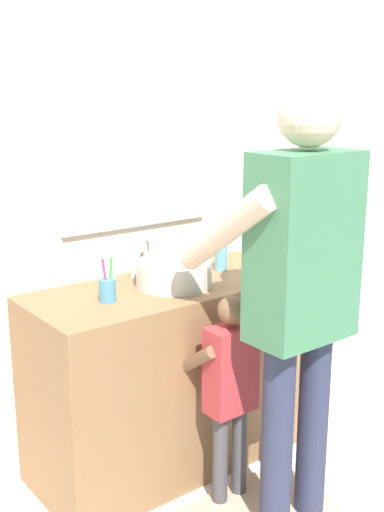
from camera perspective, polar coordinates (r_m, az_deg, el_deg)
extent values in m
plane|color=silver|center=(3.03, 1.84, -19.68)|extent=(14.00, 14.00, 0.00)
cube|color=beige|center=(3.03, -5.49, 7.80)|extent=(4.40, 0.08, 2.70)
cube|color=silver|center=(2.97, -5.01, 10.20)|extent=(0.77, 0.02, 0.80)
cube|color=olive|center=(3.02, -1.76, -10.35)|extent=(1.30, 0.54, 0.86)
cylinder|color=silver|center=(2.84, -1.60, -1.56)|extent=(0.33, 0.33, 0.11)
cylinder|color=#B1B1AD|center=(2.83, -1.60, -1.46)|extent=(0.27, 0.27, 0.09)
cylinder|color=#B7BABF|center=(3.00, -4.05, 0.00)|extent=(0.03, 0.03, 0.18)
cylinder|color=#B7BABF|center=(2.93, -3.42, 1.28)|extent=(0.02, 0.12, 0.02)
cylinder|color=#B7BABF|center=(2.98, -5.14, -1.42)|extent=(0.04, 0.04, 0.05)
cylinder|color=#B7BABF|center=(3.05, -2.93, -0.98)|extent=(0.04, 0.04, 0.05)
cylinder|color=#4C8EB2|center=(2.65, -7.46, -3.01)|extent=(0.07, 0.07, 0.09)
cylinder|color=green|center=(2.64, -7.20, -1.87)|extent=(0.01, 0.03, 0.17)
cube|color=white|center=(2.62, -7.27, 0.13)|extent=(0.01, 0.02, 0.02)
cylinder|color=#E5387F|center=(2.62, -7.64, -2.02)|extent=(0.02, 0.03, 0.17)
cube|color=white|center=(2.60, -7.71, -0.01)|extent=(0.01, 0.02, 0.02)
cylinder|color=#66B2D1|center=(3.08, 2.57, -0.08)|extent=(0.06, 0.06, 0.13)
cylinder|color=#2D2D2D|center=(3.06, 2.59, 1.42)|extent=(0.02, 0.02, 0.04)
cylinder|color=#47474C|center=(2.81, 2.50, -17.50)|extent=(0.06, 0.06, 0.42)
cylinder|color=#47474C|center=(2.87, 4.18, -16.79)|extent=(0.06, 0.06, 0.42)
cube|color=#B7383D|center=(2.66, 3.47, -9.92)|extent=(0.21, 0.12, 0.37)
sphere|color=brown|center=(2.56, 3.56, -4.78)|extent=(0.12, 0.12, 0.12)
cylinder|color=brown|center=(2.65, 0.19, -9.25)|extent=(0.05, 0.25, 0.20)
cylinder|color=brown|center=(2.78, 3.99, -8.06)|extent=(0.05, 0.25, 0.20)
cylinder|color=#2D334C|center=(2.59, 7.51, -15.85)|extent=(0.12, 0.12, 0.80)
cylinder|color=#2D334C|center=(2.72, 10.59, -14.41)|extent=(0.12, 0.12, 0.80)
cube|color=#427F56|center=(2.37, 9.81, 0.74)|extent=(0.40, 0.23, 0.69)
sphere|color=beige|center=(2.31, 10.32, 12.13)|extent=(0.23, 0.23, 0.23)
cylinder|color=beige|center=(2.34, 2.93, 2.26)|extent=(0.10, 0.48, 0.38)
cylinder|color=beige|center=(2.64, 10.20, 3.47)|extent=(0.10, 0.48, 0.38)
cylinder|color=yellow|center=(2.80, 7.29, 0.40)|extent=(0.01, 0.14, 0.03)
cube|color=white|center=(2.85, 6.24, 0.93)|extent=(0.01, 0.02, 0.02)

